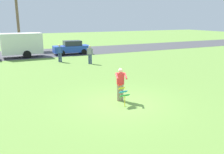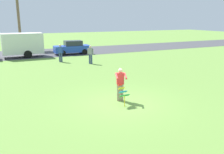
{
  "view_description": "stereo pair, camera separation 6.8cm",
  "coord_description": "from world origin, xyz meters",
  "px_view_note": "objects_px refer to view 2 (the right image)",
  "views": [
    {
      "loc": [
        -5.32,
        -10.08,
        4.2
      ],
      "look_at": [
        0.1,
        1.36,
        1.05
      ],
      "focal_mm": 38.09,
      "sensor_mm": 36.0,
      "label": 1
    },
    {
      "loc": [
        -5.26,
        -10.11,
        4.2
      ],
      "look_at": [
        0.1,
        1.36,
        1.05
      ],
      "focal_mm": 38.09,
      "sensor_mm": 36.0,
      "label": 2
    }
  ],
  "objects_px": {
    "parked_truck_white_box": "(14,45)",
    "person_walker_near": "(60,53)",
    "person_walker_far": "(90,54)",
    "kite_held": "(123,92)",
    "parked_car_blue": "(72,48)",
    "person_kite_flyer": "(120,83)"
  },
  "relations": [
    {
      "from": "person_kite_flyer",
      "to": "person_walker_near",
      "type": "relative_size",
      "value": 1.0
    },
    {
      "from": "kite_held",
      "to": "parked_truck_white_box",
      "type": "distance_m",
      "value": 18.25
    },
    {
      "from": "parked_truck_white_box",
      "to": "parked_car_blue",
      "type": "relative_size",
      "value": 1.58
    },
    {
      "from": "parked_car_blue",
      "to": "kite_held",
      "type": "bearing_deg",
      "value": -98.02
    },
    {
      "from": "kite_held",
      "to": "parked_car_blue",
      "type": "xyz_separation_m",
      "value": [
        2.51,
        17.82,
        0.1
      ]
    },
    {
      "from": "parked_truck_white_box",
      "to": "person_walker_near",
      "type": "bearing_deg",
      "value": -49.95
    },
    {
      "from": "kite_held",
      "to": "parked_truck_white_box",
      "type": "bearing_deg",
      "value": 102.17
    },
    {
      "from": "person_kite_flyer",
      "to": "kite_held",
      "type": "relative_size",
      "value": 1.67
    },
    {
      "from": "parked_car_blue",
      "to": "person_walker_far",
      "type": "relative_size",
      "value": 2.45
    },
    {
      "from": "kite_held",
      "to": "parked_car_blue",
      "type": "bearing_deg",
      "value": 81.98
    },
    {
      "from": "person_kite_flyer",
      "to": "parked_truck_white_box",
      "type": "distance_m",
      "value": 17.64
    },
    {
      "from": "person_walker_near",
      "to": "parked_truck_white_box",
      "type": "bearing_deg",
      "value": 130.05
    },
    {
      "from": "person_walker_near",
      "to": "parked_car_blue",
      "type": "bearing_deg",
      "value": 61.59
    },
    {
      "from": "person_walker_near",
      "to": "person_walker_far",
      "type": "relative_size",
      "value": 1.0
    },
    {
      "from": "parked_car_blue",
      "to": "person_walker_near",
      "type": "relative_size",
      "value": 2.45
    },
    {
      "from": "person_walker_near",
      "to": "kite_held",
      "type": "bearing_deg",
      "value": -90.1
    },
    {
      "from": "kite_held",
      "to": "parked_car_blue",
      "type": "relative_size",
      "value": 0.24
    },
    {
      "from": "kite_held",
      "to": "person_walker_far",
      "type": "xyz_separation_m",
      "value": [
        2.34,
        11.04,
        0.26
      ]
    },
    {
      "from": "person_walker_near",
      "to": "person_walker_far",
      "type": "bearing_deg",
      "value": -43.2
    },
    {
      "from": "kite_held",
      "to": "parked_truck_white_box",
      "type": "xyz_separation_m",
      "value": [
        -3.84,
        17.82,
        0.73
      ]
    },
    {
      "from": "kite_held",
      "to": "person_kite_flyer",
      "type": "bearing_deg",
      "value": 74.42
    },
    {
      "from": "kite_held",
      "to": "person_walker_near",
      "type": "height_order",
      "value": "person_walker_near"
    }
  ]
}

